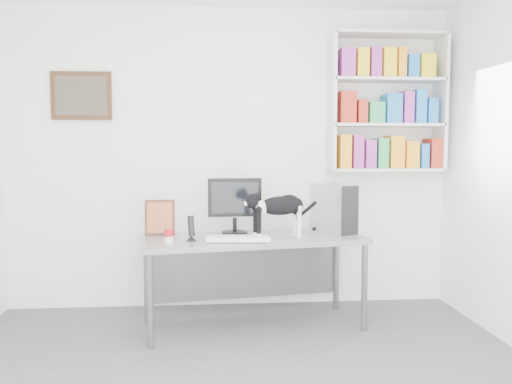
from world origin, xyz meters
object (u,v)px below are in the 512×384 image
(leaning_print, at_px, (160,217))
(keyboard, at_px, (239,239))
(bookshelf, at_px, (387,103))
(pc_tower, at_px, (333,208))
(monitor, at_px, (235,205))
(speaker, at_px, (191,228))
(desk, at_px, (253,282))
(cat, at_px, (279,217))
(soup_can, at_px, (169,237))

(leaning_print, bearing_deg, keyboard, -30.27)
(bookshelf, xyz_separation_m, pc_tower, (-0.55, -0.35, -0.91))
(monitor, height_order, speaker, monitor)
(desk, distance_m, speaker, 0.69)
(bookshelf, bearing_deg, desk, -157.87)
(bookshelf, height_order, pc_tower, bookshelf)
(desk, bearing_deg, pc_tower, 4.34)
(speaker, bearing_deg, pc_tower, -12.21)
(pc_tower, height_order, cat, pc_tower)
(keyboard, height_order, speaker, speaker)
(bookshelf, bearing_deg, soup_can, -158.68)
(pc_tower, xyz_separation_m, leaning_print, (-1.44, 0.00, -0.06))
(keyboard, relative_size, speaker, 2.41)
(monitor, xyz_separation_m, leaning_print, (-0.61, -0.02, -0.09))
(bookshelf, height_order, soup_can, bookshelf)
(speaker, bearing_deg, monitor, 15.82)
(desk, bearing_deg, speaker, -172.94)
(bookshelf, height_order, keyboard, bookshelf)
(bookshelf, height_order, leaning_print, bookshelf)
(keyboard, height_order, cat, cat)
(bookshelf, xyz_separation_m, leaning_print, (-1.99, -0.35, -0.97))
(bookshelf, height_order, cat, bookshelf)
(keyboard, bearing_deg, leaning_print, 156.39)
(pc_tower, relative_size, cat, 0.73)
(desk, distance_m, monitor, 0.64)
(monitor, bearing_deg, keyboard, -91.01)
(pc_tower, relative_size, leaning_print, 1.38)
(desk, bearing_deg, keyboard, -134.45)
(desk, height_order, pc_tower, pc_tower)
(pc_tower, bearing_deg, desk, 166.73)
(pc_tower, bearing_deg, cat, -179.43)
(leaning_print, bearing_deg, pc_tower, -1.99)
(bookshelf, bearing_deg, keyboard, -153.51)
(bookshelf, relative_size, pc_tower, 3.00)
(monitor, distance_m, pc_tower, 0.83)
(speaker, bearing_deg, bookshelf, -6.02)
(desk, relative_size, leaning_print, 5.88)
(monitor, xyz_separation_m, speaker, (-0.35, -0.32, -0.13))
(leaning_print, bearing_deg, speaker, -50.45)
(bookshelf, relative_size, monitor, 2.63)
(speaker, bearing_deg, soup_can, -175.99)
(speaker, distance_m, soup_can, 0.20)
(leaning_print, bearing_deg, soup_can, -77.79)
(bookshelf, distance_m, leaning_print, 2.24)
(speaker, bearing_deg, cat, -22.35)
(monitor, xyz_separation_m, keyboard, (0.01, -0.36, -0.22))
(keyboard, xyz_separation_m, leaning_print, (-0.63, 0.34, 0.13))
(keyboard, distance_m, soup_can, 0.53)
(bookshelf, xyz_separation_m, speaker, (-1.73, -0.64, -1.01))
(cat, bearing_deg, bookshelf, 10.00)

